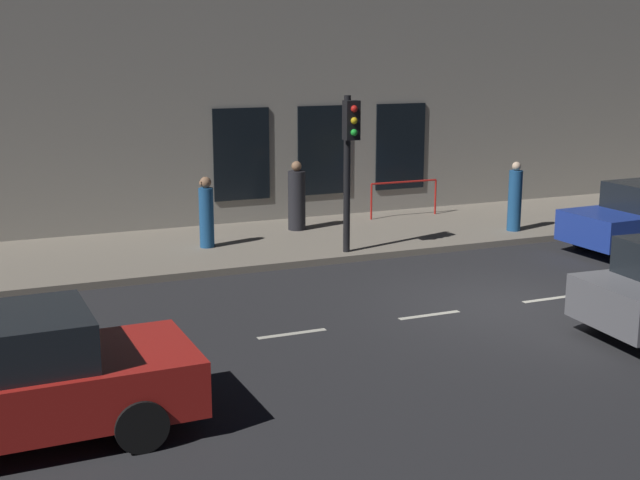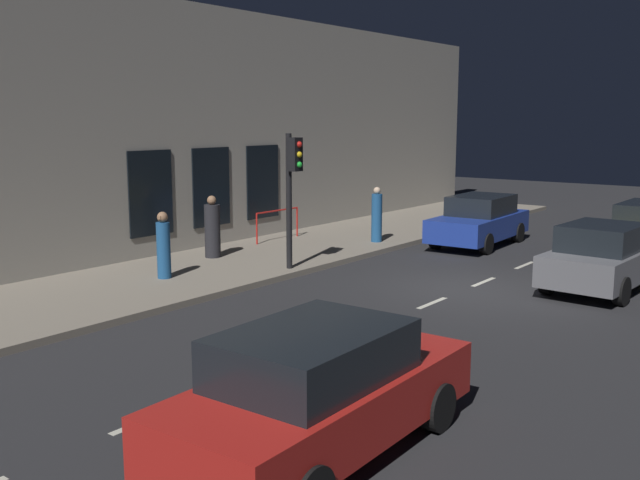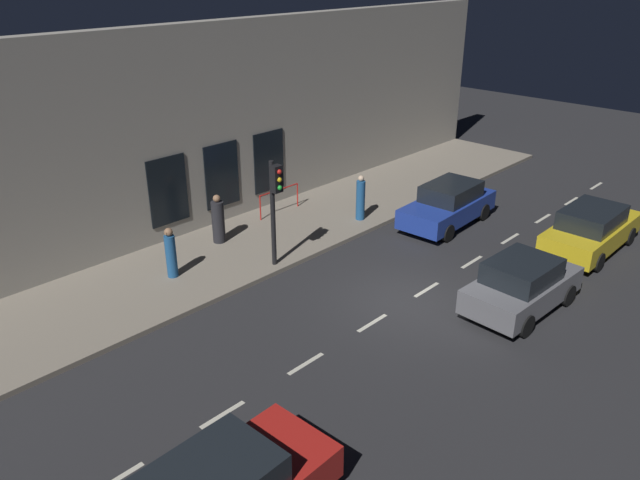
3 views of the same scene
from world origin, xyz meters
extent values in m
plane|color=#28282B|center=(0.00, 0.00, 0.00)|extent=(60.00, 60.00, 0.00)
cube|color=gray|center=(6.25, 0.00, 0.07)|extent=(4.50, 32.00, 0.15)
cube|color=gray|center=(8.80, 0.00, 3.63)|extent=(0.60, 32.00, 7.27)
cube|color=black|center=(8.47, -2.31, 1.94)|extent=(0.04, 1.50, 2.37)
cube|color=black|center=(8.47, 0.00, 1.94)|extent=(0.04, 1.50, 2.37)
cube|color=black|center=(8.47, 2.31, 1.94)|extent=(0.04, 1.50, 2.37)
cube|color=beige|center=(0.00, -14.00, 0.00)|extent=(0.12, 1.20, 0.01)
cube|color=beige|center=(0.00, -11.40, 0.00)|extent=(0.12, 1.20, 0.01)
cube|color=beige|center=(0.00, -8.80, 0.00)|extent=(0.12, 1.20, 0.01)
cube|color=beige|center=(0.00, -6.20, 0.00)|extent=(0.12, 1.20, 0.01)
cube|color=beige|center=(0.00, -3.60, 0.00)|extent=(0.12, 1.20, 0.01)
cube|color=beige|center=(0.00, -1.00, 0.00)|extent=(0.12, 1.20, 0.01)
cube|color=beige|center=(0.00, 1.60, 0.00)|extent=(0.12, 1.20, 0.01)
cube|color=beige|center=(0.00, 4.20, 0.00)|extent=(0.12, 1.20, 0.01)
cube|color=beige|center=(0.00, 6.80, 0.00)|extent=(0.12, 1.20, 0.01)
cube|color=beige|center=(0.00, 9.40, 0.00)|extent=(0.12, 1.20, 0.01)
cylinder|color=black|center=(4.41, 1.19, 1.88)|extent=(0.15, 0.15, 3.46)
cube|color=black|center=(4.20, 1.19, 3.09)|extent=(0.26, 0.32, 0.84)
sphere|color=red|center=(4.06, 1.19, 3.35)|extent=(0.15, 0.15, 0.15)
sphere|color=gold|center=(4.06, 1.19, 3.09)|extent=(0.15, 0.15, 0.15)
sphere|color=green|center=(4.06, 1.19, 2.84)|extent=(0.15, 0.15, 0.15)
cube|color=red|center=(-2.42, 8.72, 0.63)|extent=(1.91, 4.47, 0.70)
cube|color=black|center=(-2.42, 8.90, 1.28)|extent=(1.64, 2.34, 0.60)
cylinder|color=black|center=(-1.54, 7.37, 0.32)|extent=(0.23, 0.64, 0.64)
cylinder|color=black|center=(-3.23, 7.33, 0.32)|extent=(0.23, 0.64, 0.64)
cylinder|color=black|center=(-1.60, 10.12, 0.32)|extent=(0.23, 0.64, 0.64)
cylinder|color=black|center=(-1.55, -8.58, 0.32)|extent=(0.22, 0.64, 0.64)
cylinder|color=black|center=(-1.55, -5.79, 0.32)|extent=(0.22, 0.64, 0.64)
cube|color=#1E389E|center=(2.40, -5.72, 0.63)|extent=(1.95, 4.36, 0.70)
cube|color=black|center=(2.41, -5.90, 1.28)|extent=(1.65, 2.29, 0.60)
cylinder|color=black|center=(1.52, -4.43, 0.32)|extent=(0.25, 0.65, 0.64)
cylinder|color=black|center=(3.16, -4.36, 0.32)|extent=(0.25, 0.65, 0.64)
cylinder|color=black|center=(1.64, -7.09, 0.32)|extent=(0.25, 0.65, 0.64)
cylinder|color=black|center=(3.28, -7.02, 0.32)|extent=(0.25, 0.65, 0.64)
cube|color=slate|center=(-2.56, -1.90, 0.63)|extent=(1.94, 3.88, 0.70)
cube|color=black|center=(-2.55, -1.75, 1.28)|extent=(1.64, 2.05, 0.60)
cylinder|color=black|center=(-1.79, -3.12, 0.32)|extent=(0.25, 0.65, 0.64)
cylinder|color=black|center=(-1.68, -0.76, 0.32)|extent=(0.25, 0.65, 0.64)
cylinder|color=black|center=(-3.32, -0.69, 0.32)|extent=(0.25, 0.65, 0.64)
cylinder|color=#1E5189|center=(6.07, 3.94, 0.83)|extent=(0.42, 0.42, 1.37)
sphere|color=#936B4C|center=(6.07, 3.94, 1.65)|extent=(0.26, 0.26, 0.26)
cube|color=#936B4C|center=(6.03, 4.06, 1.65)|extent=(0.08, 0.07, 0.07)
cylinder|color=#1E5189|center=(4.87, -3.61, 0.90)|extent=(0.46, 0.46, 1.51)
sphere|color=beige|center=(4.87, -3.61, 1.77)|extent=(0.22, 0.22, 0.22)
cube|color=beige|center=(4.92, -3.70, 1.77)|extent=(0.07, 0.07, 0.06)
cylinder|color=#232328|center=(7.08, 1.34, 0.89)|extent=(0.61, 0.61, 1.48)
sphere|color=#936B4C|center=(7.08, 1.34, 1.75)|extent=(0.25, 0.25, 0.25)
cube|color=#936B4C|center=(7.18, 1.27, 1.75)|extent=(0.08, 0.08, 0.07)
cylinder|color=red|center=(7.53, -2.92, 0.62)|extent=(0.05, 0.05, 0.95)
cylinder|color=red|center=(7.53, -0.96, 0.62)|extent=(0.05, 0.05, 0.95)
cylinder|color=red|center=(7.53, -1.94, 1.10)|extent=(0.05, 1.95, 0.05)
camera|label=1|loc=(-12.56, 9.01, 4.60)|focal=48.12mm
camera|label=2|loc=(-7.40, 15.23, 3.99)|focal=40.53mm
camera|label=3|loc=(-9.03, 13.17, 9.17)|focal=34.86mm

